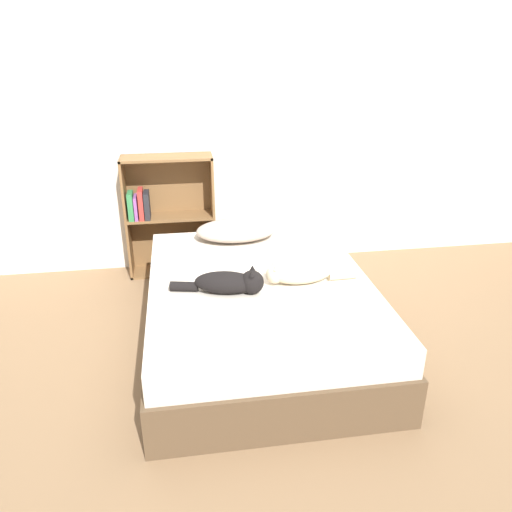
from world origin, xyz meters
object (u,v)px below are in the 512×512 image
Objects in this scene: cat_dark at (230,282)px; pillow at (236,230)px; bed at (259,312)px; cat_light at (301,272)px; bookshelf at (167,213)px.

pillow is at bearing 93.14° from cat_dark.
cat_dark is at bearing -144.36° from bed.
cat_dark is (-0.14, -0.84, -0.01)m from pillow.
cat_dark reaches higher than cat_light.
bookshelf reaches higher than cat_light.
bed is 0.41m from cat_light.
cat_light is 0.44m from cat_dark.
bed is 0.39m from cat_dark.
pillow is at bearing -70.49° from cat_light.
bookshelf is at bearing 117.72° from cat_dark.
bookshelf is at bearing -60.05° from cat_light.
cat_dark is at bearing -74.64° from bookshelf.
bookshelf reaches higher than cat_dark.
bookshelf is (-0.58, 1.25, 0.28)m from bed.
cat_dark is 0.56× the size of bookshelf.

